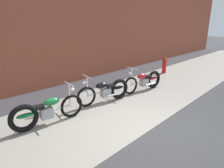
{
  "coord_description": "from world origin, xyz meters",
  "views": [
    {
      "loc": [
        -3.65,
        -2.35,
        2.61
      ],
      "look_at": [
        0.59,
        1.77,
        0.75
      ],
      "focal_mm": 31.16,
      "sensor_mm": 36.0,
      "label": 1
    }
  ],
  "objects_px": {
    "motorcycle_red": "(146,81)",
    "fire_hydrant": "(164,65)",
    "motorcycle_green": "(43,112)",
    "motorcycle_black": "(108,91)"
  },
  "relations": [
    {
      "from": "motorcycle_black",
      "to": "motorcycle_red",
      "type": "height_order",
      "value": "same"
    },
    {
      "from": "motorcycle_green",
      "to": "motorcycle_red",
      "type": "xyz_separation_m",
      "value": [
        4.25,
        -0.25,
        0.0
      ]
    },
    {
      "from": "fire_hydrant",
      "to": "motorcycle_black",
      "type": "bearing_deg",
      "value": -172.15
    },
    {
      "from": "motorcycle_green",
      "to": "fire_hydrant",
      "type": "bearing_deg",
      "value": 12.84
    },
    {
      "from": "fire_hydrant",
      "to": "motorcycle_red",
      "type": "bearing_deg",
      "value": -163.36
    },
    {
      "from": "motorcycle_red",
      "to": "fire_hydrant",
      "type": "height_order",
      "value": "motorcycle_red"
    },
    {
      "from": "motorcycle_green",
      "to": "motorcycle_black",
      "type": "xyz_separation_m",
      "value": [
        2.34,
        -0.01,
        0.0
      ]
    },
    {
      "from": "motorcycle_green",
      "to": "fire_hydrant",
      "type": "height_order",
      "value": "motorcycle_green"
    },
    {
      "from": "motorcycle_black",
      "to": "motorcycle_red",
      "type": "bearing_deg",
      "value": -174.74
    },
    {
      "from": "motorcycle_green",
      "to": "motorcycle_black",
      "type": "height_order",
      "value": "same"
    }
  ]
}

